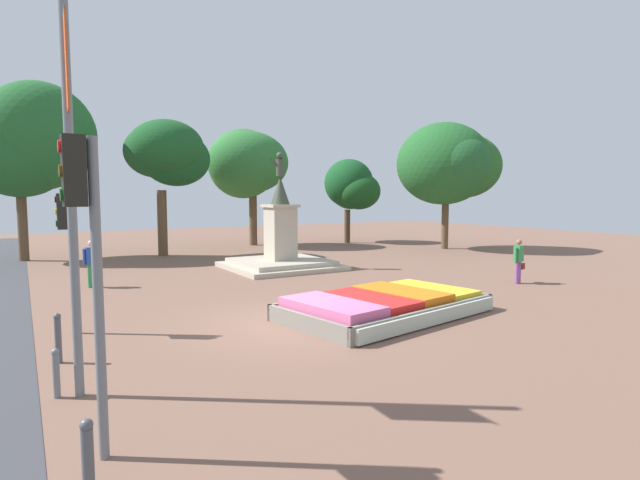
% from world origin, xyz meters
% --- Properties ---
extents(ground_plane, '(74.44, 74.44, 0.00)m').
position_xyz_m(ground_plane, '(0.00, 0.00, 0.00)').
color(ground_plane, brown).
extents(flower_planter, '(5.91, 3.96, 0.62)m').
position_xyz_m(flower_planter, '(2.52, -0.65, 0.28)').
color(flower_planter, '#38281C').
rests_on(flower_planter, ground_plane).
extents(statue_monument, '(4.43, 4.43, 5.02)m').
position_xyz_m(statue_monument, '(4.02, 8.54, 0.89)').
color(statue_monument, '#B4AA95').
rests_on(statue_monument, ground_plane).
extents(traffic_light_near_crossing, '(0.41, 0.28, 3.83)m').
position_xyz_m(traffic_light_near_crossing, '(-4.97, -4.58, 2.67)').
color(traffic_light_near_crossing, slate).
rests_on(traffic_light_near_crossing, ground_plane).
extents(traffic_light_mid_block, '(0.41, 0.28, 3.20)m').
position_xyz_m(traffic_light_mid_block, '(-4.71, 1.65, 2.26)').
color(traffic_light_mid_block, '#2D2D33').
rests_on(traffic_light_mid_block, ground_plane).
extents(banner_pole, '(0.14, 0.73, 6.49)m').
position_xyz_m(banner_pole, '(-4.93, -2.38, 3.44)').
color(banner_pole, slate).
rests_on(banner_pole, ground_plane).
extents(pedestrian_with_handbag, '(0.72, 0.31, 1.60)m').
position_xyz_m(pedestrian_with_handbag, '(9.67, 0.73, 0.89)').
color(pedestrian_with_handbag, '#8C4C99').
rests_on(pedestrian_with_handbag, ground_plane).
extents(pedestrian_near_planter, '(0.57, 0.27, 1.64)m').
position_xyz_m(pedestrian_near_planter, '(-3.58, 7.78, 0.94)').
color(pedestrian_near_planter, '#338C4C').
rests_on(pedestrian_near_planter, ground_plane).
extents(kerb_bollard_south, '(0.14, 0.14, 0.82)m').
position_xyz_m(kerb_bollard_south, '(-5.11, -5.25, 0.43)').
color(kerb_bollard_south, '#4C5156').
rests_on(kerb_bollard_south, ground_plane).
extents(kerb_bollard_mid_a, '(0.11, 0.11, 0.79)m').
position_xyz_m(kerb_bollard_mid_a, '(-5.24, -2.25, 0.41)').
color(kerb_bollard_mid_a, slate).
rests_on(kerb_bollard_mid_a, ground_plane).
extents(kerb_bollard_mid_b, '(0.13, 0.13, 0.96)m').
position_xyz_m(kerb_bollard_mid_b, '(-5.10, -0.43, 0.50)').
color(kerb_bollard_mid_b, '#4C5156').
rests_on(kerb_bollard_mid_b, ground_plane).
extents(park_tree_far_left, '(5.68, 5.06, 8.62)m').
position_xyz_m(park_tree_far_left, '(-5.04, 17.18, 5.59)').
color(park_tree_far_left, brown).
rests_on(park_tree_far_left, ground_plane).
extents(park_tree_behind_statue, '(4.36, 3.79, 7.02)m').
position_xyz_m(park_tree_behind_statue, '(0.97, 15.49, 5.35)').
color(park_tree_behind_statue, brown).
rests_on(park_tree_behind_statue, ground_plane).
extents(park_tree_far_right, '(3.40, 3.88, 5.63)m').
position_xyz_m(park_tree_far_right, '(13.68, 17.10, 3.72)').
color(park_tree_far_right, '#4C3823').
rests_on(park_tree_far_right, ground_plane).
extents(park_tree_mid_canopy, '(5.97, 5.75, 7.38)m').
position_xyz_m(park_tree_mid_canopy, '(15.89, 10.26, 4.97)').
color(park_tree_mid_canopy, brown).
rests_on(park_tree_mid_canopy, ground_plane).
extents(park_tree_distant, '(5.07, 5.17, 7.29)m').
position_xyz_m(park_tree_distant, '(6.48, 18.28, 5.16)').
color(park_tree_distant, brown).
rests_on(park_tree_distant, ground_plane).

